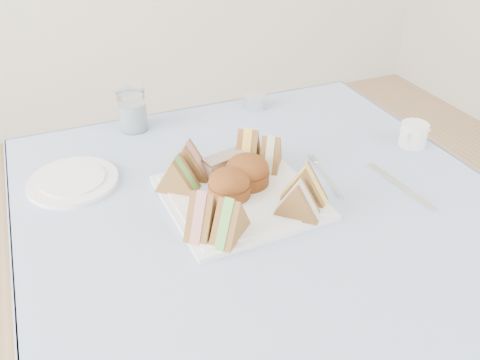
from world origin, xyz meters
name	(u,v)px	position (x,y,z in m)	size (l,w,h in m)	color
table	(261,321)	(0.00, 0.00, 0.37)	(0.90, 0.90, 0.74)	brown
tablecloth	(265,203)	(0.00, 0.00, 0.74)	(1.02, 1.02, 0.01)	#909FCE
serving_plate	(240,197)	(-0.05, 0.03, 0.75)	(0.31, 0.31, 0.01)	white
sandwich_fl_a	(203,210)	(-0.16, -0.05, 0.80)	(0.10, 0.05, 0.09)	brown
sandwich_fl_b	(230,217)	(-0.12, -0.09, 0.80)	(0.10, 0.05, 0.09)	brown
sandwich_fr_a	(305,183)	(0.07, -0.04, 0.80)	(0.10, 0.05, 0.09)	brown
sandwich_fr_b	(298,198)	(0.03, -0.08, 0.80)	(0.09, 0.04, 0.08)	brown
sandwich_bl_a	(177,174)	(-0.16, 0.10, 0.80)	(0.09, 0.04, 0.08)	brown
sandwich_bl_b	(188,160)	(-0.13, 0.14, 0.80)	(0.10, 0.05, 0.09)	brown
sandwich_br_a	(271,151)	(0.06, 0.11, 0.80)	(0.09, 0.04, 0.08)	brown
sandwich_br_b	(248,146)	(0.02, 0.15, 0.80)	(0.10, 0.05, 0.09)	brown
scone_left	(229,184)	(-0.07, 0.03, 0.79)	(0.09, 0.09, 0.06)	brown
scone_right	(247,171)	(-0.02, 0.06, 0.79)	(0.10, 0.10, 0.06)	brown
pastry_slice	(225,164)	(-0.05, 0.12, 0.78)	(0.10, 0.04, 0.05)	tan
side_plate	(73,181)	(-0.37, 0.23, 0.75)	(0.20, 0.20, 0.01)	white
water_glass	(133,111)	(-0.18, 0.44, 0.80)	(0.07, 0.07, 0.11)	white
tea_strainer	(254,102)	(0.17, 0.43, 0.77)	(0.07, 0.07, 0.04)	silver
knife	(400,186)	(0.30, -0.06, 0.75)	(0.02, 0.21, 0.00)	silver
fork	(328,180)	(0.17, 0.02, 0.75)	(0.01, 0.15, 0.00)	silver
creamer_jug	(414,134)	(0.45, 0.08, 0.78)	(0.07, 0.07, 0.06)	white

